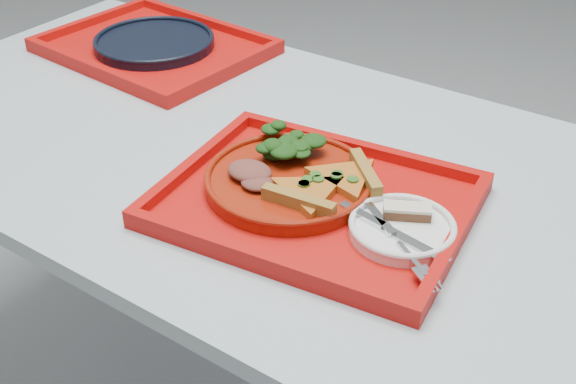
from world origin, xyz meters
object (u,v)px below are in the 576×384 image
object	(u,v)px
tray_main	(315,205)
dessert_bar	(407,211)
navy_plate	(154,43)
dinner_plate	(289,182)
tray_far	(155,49)

from	to	relation	value
tray_main	dessert_bar	xyz separation A→B (m)	(0.14, 0.02, 0.03)
tray_main	navy_plate	bearing A→B (deg)	146.78
dessert_bar	navy_plate	bearing A→B (deg)	131.46
dinner_plate	navy_plate	xyz separation A→B (m)	(-0.56, 0.29, -0.00)
tray_far	navy_plate	xyz separation A→B (m)	(0.00, 0.00, 0.01)
tray_far	navy_plate	size ratio (longest dim) A/B	1.73
tray_far	dinner_plate	xyz separation A→B (m)	(0.56, -0.29, 0.02)
tray_main	navy_plate	world-z (taller)	navy_plate
tray_main	tray_far	bearing A→B (deg)	146.78
tray_main	tray_far	size ratio (longest dim) A/B	1.00
tray_far	dinner_plate	world-z (taller)	dinner_plate
tray_far	dessert_bar	distance (m)	0.80
tray_far	dinner_plate	distance (m)	0.63
tray_main	navy_plate	distance (m)	0.68
tray_main	dessert_bar	world-z (taller)	dessert_bar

